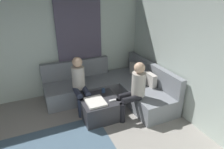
% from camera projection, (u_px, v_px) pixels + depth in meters
% --- Properties ---
extents(wall_left, '(0.12, 6.00, 2.70)m').
position_uv_depth(wall_left, '(22.00, 45.00, 4.40)').
color(wall_left, silver).
rests_on(wall_left, ground_plane).
extents(curtain_panel, '(0.06, 1.10, 2.50)m').
position_uv_depth(curtain_panel, '(80.00, 44.00, 4.84)').
color(curtain_panel, '#595166').
rests_on(curtain_panel, ground_plane).
extents(sectional_couch, '(2.10, 2.55, 0.87)m').
position_uv_depth(sectional_couch, '(114.00, 87.00, 4.81)').
color(sectional_couch, gray).
rests_on(sectional_couch, ground_plane).
extents(ottoman, '(0.76, 0.76, 0.42)m').
position_uv_depth(ottoman, '(100.00, 108.00, 4.12)').
color(ottoman, '#333338').
rests_on(ottoman, ground_plane).
extents(folded_blanket, '(0.44, 0.36, 0.04)m').
position_uv_depth(folded_blanket, '(95.00, 102.00, 3.90)').
color(folded_blanket, white).
rests_on(folded_blanket, ottoman).
extents(coffee_mug, '(0.08, 0.08, 0.10)m').
position_uv_depth(coffee_mug, '(103.00, 91.00, 4.27)').
color(coffee_mug, '#334C72').
rests_on(coffee_mug, ottoman).
extents(game_remote, '(0.05, 0.15, 0.02)m').
position_uv_depth(game_remote, '(113.00, 100.00, 3.96)').
color(game_remote, white).
rests_on(game_remote, ottoman).
extents(person_on_couch_back, '(0.30, 0.60, 1.20)m').
position_uv_depth(person_on_couch_back, '(134.00, 88.00, 3.95)').
color(person_on_couch_back, black).
rests_on(person_on_couch_back, ground_plane).
extents(person_on_couch_side, '(0.60, 0.30, 1.20)m').
position_uv_depth(person_on_couch_side, '(80.00, 82.00, 4.21)').
color(person_on_couch_side, '#2D3347').
rests_on(person_on_couch_side, ground_plane).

